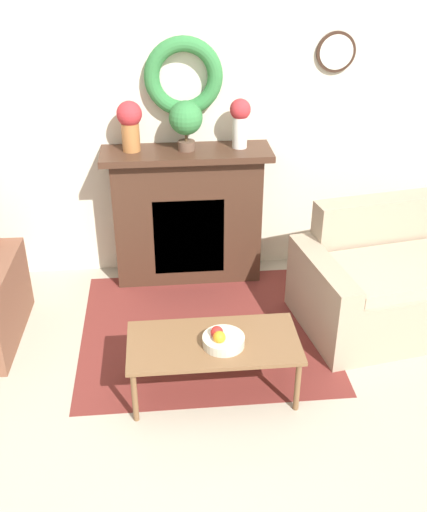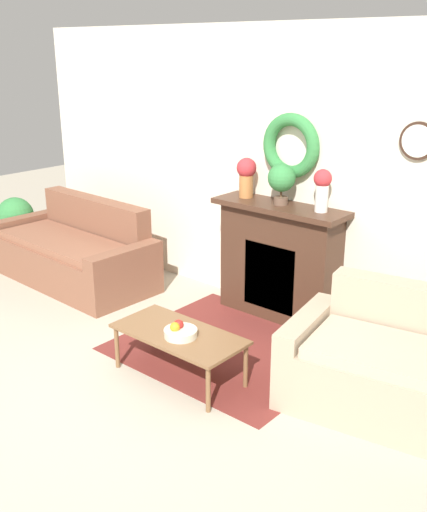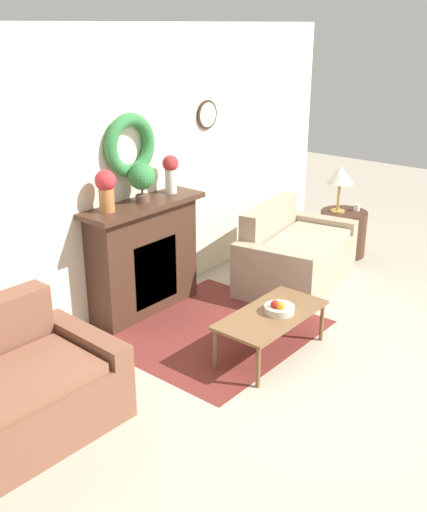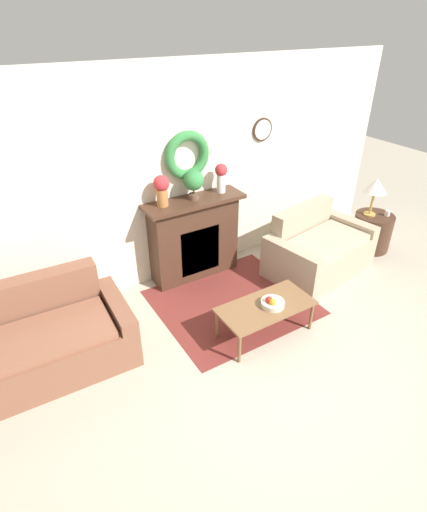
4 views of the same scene
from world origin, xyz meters
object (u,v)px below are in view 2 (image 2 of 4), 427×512
Objects in this scene: vase_on_mantel_right at (322,187)px; potted_plant_floor_by_couch at (16,221)px; vase_on_mantel_left at (246,175)px; fireplace at (279,261)px; couch_left at (75,253)px; coffee_table at (179,337)px; potted_plant_on_mantel at (282,179)px; loveseat_right at (390,368)px; fruit_bowl at (180,332)px.

vase_on_mantel_right is 4.05m from potted_plant_floor_by_couch.
fireplace is at bearing -0.76° from vase_on_mantel_left.
vase_on_mantel_right is at bearing 16.34° from couch_left.
potted_plant_on_mantel reaches higher than coffee_table.
potted_plant_floor_by_couch is (-3.49, -0.62, -0.90)m from potted_plant_on_mantel.
couch_left is 5.42× the size of potted_plant_on_mantel.
potted_plant_floor_by_couch is (-1.22, 0.05, 0.13)m from couch_left.
vase_on_mantel_left reaches higher than coffee_table.
fireplace reaches higher than loveseat_right.
coffee_table is at bearing -16.50° from couch_left.
fruit_bowl is (0.05, -0.04, 0.08)m from coffee_table.
loveseat_right is 2.31m from vase_on_mantel_left.
couch_left is at bearing 161.11° from fruit_bowl.
vase_on_mantel_right is (-1.09, 0.79, 1.02)m from loveseat_right.
loveseat_right is 1.98m from potted_plant_on_mantel.
vase_on_mantel_left is 0.42m from potted_plant_on_mantel.
vase_on_mantel_right reaches higher than fruit_bowl.
potted_plant_floor_by_couch is at bearing -168.22° from vase_on_mantel_left.
vase_on_mantel_left reaches higher than loveseat_right.
couch_left is (-2.26, -0.68, -0.25)m from fireplace.
vase_on_mantel_right is at bearing 76.92° from coffee_table.
vase_on_mantel_right is (0.83, 0.00, -0.00)m from vase_on_mantel_left.
couch_left is at bearing 161.62° from coffee_table.
vase_on_mantel_left is 0.83m from vase_on_mantel_right.
couch_left reaches higher than potted_plant_floor_by_couch.
vase_on_mantel_right is (0.29, 1.51, 0.91)m from fruit_bowl.
fireplace is 0.88m from vase_on_mantel_right.
vase_on_mantel_right is at bearing 9.33° from potted_plant_floor_by_couch.
vase_on_mantel_right is 0.41m from potted_plant_on_mantel.
vase_on_mantel_left reaches higher than fireplace.
coffee_table is 2.83× the size of potted_plant_on_mantel.
fireplace is at bearing 10.33° from potted_plant_floor_by_couch.
fruit_bowl is at bearing -85.29° from fireplace.
loveseat_right is 4.11× the size of vase_on_mantel_left.
vase_on_mantel_left is at bearing 11.78° from potted_plant_floor_by_couch.
vase_on_mantel_left reaches higher than potted_plant_on_mantel.
fruit_bowl is (0.12, -1.50, -0.14)m from fireplace.
couch_left is at bearing -159.55° from vase_on_mantel_left.
potted_plant_floor_by_couch reaches higher than coffee_table.
fireplace is 3.49× the size of potted_plant_on_mantel.
fireplace reaches higher than coffee_table.
fruit_bowl is at bearing -162.27° from loveseat_right.
vase_on_mantel_right is (0.34, 1.47, 0.98)m from coffee_table.
potted_plant_on_mantel reaches higher than couch_left.
fruit_bowl reaches higher than coffee_table.
vase_on_mantel_right is at bearing 134.44° from loveseat_right.
couch_left is 7.89× the size of fruit_bowl.
loveseat_right is (1.50, -0.78, -0.25)m from fireplace.
loveseat_right is 4.99m from potted_plant_floor_by_couch.
loveseat_right is 1.47× the size of coffee_table.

